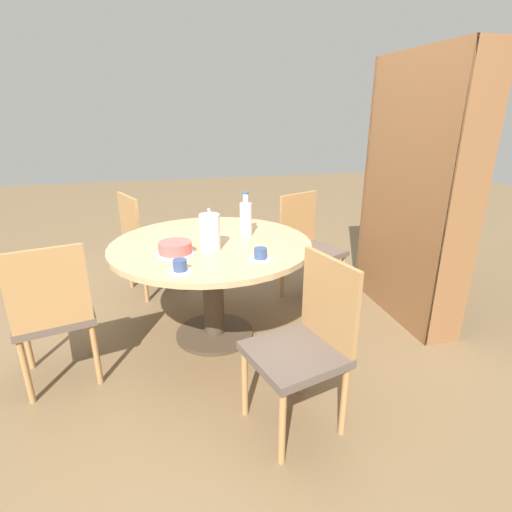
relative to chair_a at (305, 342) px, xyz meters
name	(u,v)px	position (x,y,z in m)	size (l,w,h in m)	color
ground_plane	(215,335)	(-0.94, -0.33, -0.47)	(14.00, 14.00, 0.00)	brown
dining_table	(212,262)	(-0.94, -0.33, 0.10)	(1.34, 1.34, 0.71)	#473828
chair_a	(305,342)	(0.00, 0.00, 0.00)	(0.52, 0.52, 0.88)	#A87A47
chair_b	(308,245)	(-1.41, 0.54, 0.00)	(0.56, 0.56, 0.88)	#A87A47
chair_c	(147,241)	(-1.82, -0.79, 0.00)	(0.55, 0.55, 0.88)	#A87A47
chair_d	(53,311)	(-0.63, -1.28, 0.00)	(0.51, 0.51, 0.88)	#A87A47
bookshelf	(412,195)	(-1.00, 1.18, 0.47)	(1.06, 0.28, 1.92)	brown
coffee_pot	(210,231)	(-0.80, -0.36, 0.36)	(0.13, 0.13, 0.27)	silver
water_bottle	(246,218)	(-1.03, -0.08, 0.36)	(0.08, 0.08, 0.31)	silver
cake_main	(175,249)	(-0.75, -0.57, 0.28)	(0.23, 0.23, 0.08)	white
cup_a	(180,267)	(-0.47, -0.56, 0.27)	(0.14, 0.14, 0.07)	silver
cup_b	(260,255)	(-0.55, -0.09, 0.27)	(0.14, 0.14, 0.07)	silver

